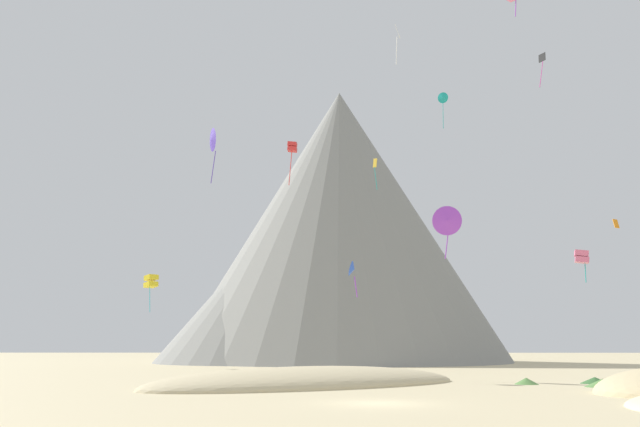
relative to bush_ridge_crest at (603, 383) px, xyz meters
The scene contains 18 objects.
ground_plane 19.58m from the bush_ridge_crest, 141.78° to the right, with size 400.00×400.00×0.00m, color beige.
dune_foreground_left 18.98m from the bush_ridge_crest, behind, with size 24.46×10.13×2.51m, color #CCBA8E.
bush_ridge_crest is the anchor object (origin of this frame).
bush_mid_center 3.89m from the bush_ridge_crest, 75.69° to the left, with size 2.06×2.06×0.46m, color #386633.
bush_far_left 5.00m from the bush_ridge_crest, 145.65° to the left, with size 1.67×1.67×0.45m, color #568442.
bush_low_patch 21.23m from the bush_ridge_crest, 157.39° to the left, with size 2.58×2.58×0.54m, color #568442.
rock_massif 68.22m from the bush_ridge_crest, 106.34° to the left, with size 71.62×71.62×46.47m.
kite_blue_low 19.58m from the bush_ridge_crest, 153.98° to the left, with size 0.84×1.32×2.91m.
kite_white_high 43.69m from the bush_ridge_crest, 114.61° to the left, with size 0.63×0.60×4.62m.
kite_yellow_low 54.81m from the bush_ridge_crest, 138.37° to the left, with size 1.92×1.92×4.63m.
kite_orange_mid 30.55m from the bush_ridge_crest, 62.46° to the left, with size 0.58×0.54×1.04m.
kite_gold_high 46.93m from the bush_ridge_crest, 107.63° to the left, with size 0.57×0.63×4.22m.
kite_violet_low 16.38m from the bush_ridge_crest, 139.24° to the left, with size 2.41×0.92×4.24m.
kite_red_mid 41.64m from the bush_ridge_crest, 130.72° to the left, with size 1.09×1.05×4.95m.
kite_indigo_mid 42.13m from the bush_ridge_crest, 147.65° to the left, with size 1.38×2.37×5.81m.
kite_teal_high 59.43m from the bush_ridge_crest, 91.69° to the left, with size 1.63×1.21×5.61m.
kite_black_high 49.80m from the bush_ridge_crest, 74.69° to the left, with size 0.91×1.00×4.51m.
kite_rainbow_low 28.19m from the bush_ridge_crest, 70.30° to the left, with size 1.72×1.67×3.46m.
Camera 1 is at (-1.97, -30.91, 2.67)m, focal length 35.78 mm.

